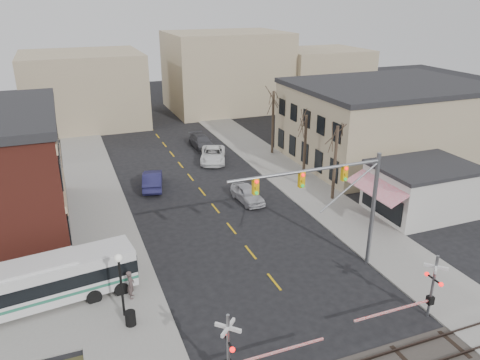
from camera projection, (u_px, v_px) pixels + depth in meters
name	position (u px, v px, depth m)	size (l,w,h in m)	color
ground	(288.00, 299.00, 28.51)	(160.00, 160.00, 0.00)	black
sidewalk_west	(96.00, 198.00, 42.61)	(5.00, 60.00, 0.12)	gray
sidewalk_east	(283.00, 171.00, 49.01)	(5.00, 60.00, 0.12)	gray
tan_building	(386.00, 121.00, 51.68)	(20.30, 15.30, 8.50)	tan
awning_shop	(422.00, 189.00, 39.16)	(9.74, 6.20, 4.30)	beige
tree_east_a	(335.00, 163.00, 41.15)	(0.28, 0.28, 6.75)	#382B21
tree_east_b	(305.00, 146.00, 46.53)	(0.28, 0.28, 6.30)	#382B21
tree_east_c	(273.00, 123.00, 53.37)	(0.28, 0.28, 7.20)	#382B21
transit_bus	(39.00, 283.00, 27.28)	(11.31, 3.83, 2.85)	silver
traffic_signal_mast	(338.00, 192.00, 29.36)	(10.39, 0.30, 8.00)	gray
rr_crossing_west	(237.00, 349.00, 21.74)	(5.60, 1.36, 4.00)	gray
rr_crossing_east	(426.00, 289.00, 26.17)	(5.60, 1.36, 4.00)	gray
street_lamp	(120.00, 272.00, 25.85)	(0.44, 0.44, 4.01)	black
trash_bin	(130.00, 318.00, 26.00)	(0.60, 0.60, 0.84)	black
car_a	(247.00, 194.00, 41.77)	(1.76, 4.37, 1.49)	#B6B6BB
car_b	(152.00, 180.00, 44.65)	(1.76, 5.05, 1.66)	#1C1B45
car_c	(213.00, 155.00, 51.80)	(2.62, 5.68, 1.58)	white
car_d	(202.00, 142.00, 56.42)	(2.12, 5.22, 1.51)	#414146
pedestrian_near	(131.00, 285.00, 28.16)	(0.67, 0.44, 1.84)	#4F403F
pedestrian_far	(111.00, 261.00, 30.82)	(0.79, 0.61, 1.62)	#343B5B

